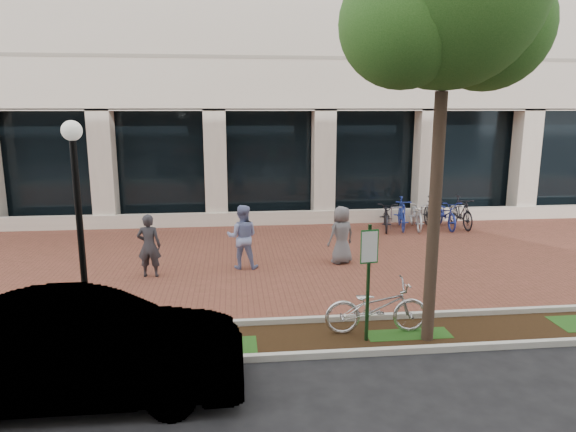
{
  "coord_description": "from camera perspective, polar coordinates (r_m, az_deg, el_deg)",
  "views": [
    {
      "loc": [
        -1.37,
        -14.07,
        4.22
      ],
      "look_at": [
        0.06,
        -0.8,
        1.43
      ],
      "focal_mm": 32.0,
      "sensor_mm": 36.0,
      "label": 1
    }
  ],
  "objects": [
    {
      "name": "pedestrian_left",
      "position": [
        13.5,
        -15.18,
        -3.21
      ],
      "size": [
        0.62,
        0.43,
        1.64
      ],
      "primitive_type": "imported",
      "rotation": [
        0.0,
        0.0,
        3.07
      ],
      "color": "#2B2B30",
      "rests_on": "ground"
    },
    {
      "name": "street_tree",
      "position": [
        9.47,
        17.46,
        21.5
      ],
      "size": [
        3.82,
        3.19,
        7.7
      ],
      "color": "#463428",
      "rests_on": "ground"
    },
    {
      "name": "parking_sign",
      "position": [
        9.37,
        8.96,
        -5.67
      ],
      "size": [
        0.34,
        0.07,
        2.22
      ],
      "rotation": [
        0.0,
        0.0,
        0.16
      ],
      "color": "#123314",
      "rests_on": "ground"
    },
    {
      "name": "locked_bicycle",
      "position": [
        10.07,
        9.81,
        -9.92
      ],
      "size": [
        2.01,
        0.75,
        1.05
      ],
      "primitive_type": "imported",
      "rotation": [
        0.0,
        0.0,
        1.54
      ],
      "color": "silver",
      "rests_on": "ground"
    },
    {
      "name": "curb_plaza_side",
      "position": [
        10.53,
        1.89,
        -11.48
      ],
      "size": [
        40.0,
        0.12,
        0.12
      ],
      "primitive_type": "cube",
      "color": "#B9B8AE",
      "rests_on": "ground"
    },
    {
      "name": "curb_street_side",
      "position": [
        9.18,
        3.24,
        -15.14
      ],
      "size": [
        40.0,
        0.12,
        0.12
      ],
      "primitive_type": "cube",
      "color": "#B9B8AE",
      "rests_on": "ground"
    },
    {
      "name": "brick_plaza",
      "position": [
        14.76,
        -0.55,
        -4.8
      ],
      "size": [
        40.0,
        9.0,
        0.01
      ],
      "primitive_type": "cube",
      "color": "brown",
      "rests_on": "ground"
    },
    {
      "name": "bike_rack_cluster",
      "position": [
        18.99,
        14.81,
        0.23
      ],
      "size": [
        3.6,
        2.07,
        1.14
      ],
      "rotation": [
        0.0,
        0.0,
        -0.16
      ],
      "color": "black",
      "rests_on": "ground"
    },
    {
      "name": "bollard",
      "position": [
        18.95,
        15.48,
        0.11
      ],
      "size": [
        0.12,
        0.12,
        1.03
      ],
      "color": "#B8B9BD",
      "rests_on": "ground"
    },
    {
      "name": "sedan_near_curb",
      "position": [
        8.31,
        -21.86,
        -13.63
      ],
      "size": [
        4.68,
        1.65,
        1.54
      ],
      "primitive_type": "imported",
      "rotation": [
        0.0,
        0.0,
        1.57
      ],
      "color": "#AFB0B4",
      "rests_on": "ground"
    },
    {
      "name": "pedestrian_mid",
      "position": [
        13.79,
        -5.1,
        -2.32
      ],
      "size": [
        0.92,
        0.76,
        1.73
      ],
      "primitive_type": "imported",
      "rotation": [
        0.0,
        0.0,
        3.02
      ],
      "color": "#7D89BA",
      "rests_on": "ground"
    },
    {
      "name": "pedestrian_right",
      "position": [
        14.26,
        5.96,
        -2.11
      ],
      "size": [
        0.93,
        0.78,
        1.62
      ],
      "primitive_type": "imported",
      "rotation": [
        0.0,
        0.0,
        3.55
      ],
      "color": "#5B5A5F",
      "rests_on": "ground"
    },
    {
      "name": "lamppost",
      "position": [
        10.03,
        -22.19,
        -0.22
      ],
      "size": [
        0.36,
        0.36,
        4.03
      ],
      "color": "black",
      "rests_on": "ground"
    },
    {
      "name": "planting_strip",
      "position": [
        9.87,
        2.51,
        -13.47
      ],
      "size": [
        40.0,
        1.5,
        0.01
      ],
      "primitive_type": "cube",
      "color": "black",
      "rests_on": "ground"
    },
    {
      "name": "ground",
      "position": [
        14.76,
        -0.55,
        -4.82
      ],
      "size": [
        120.0,
        120.0,
        0.0
      ],
      "primitive_type": "plane",
      "color": "black",
      "rests_on": "ground"
    }
  ]
}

